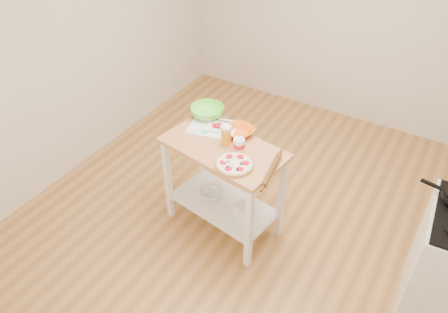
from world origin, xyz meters
The scene contains 13 objects.
room_shell centered at (0.00, 0.00, 1.35)m, with size 4.04×4.54×2.74m.
prep_island centered at (-0.19, -0.15, 0.64)m, with size 1.07×0.69×0.90m.
pizza centered at (0.00, -0.32, 0.92)m, with size 0.30×0.30×0.05m.
cutting_board centered at (-0.41, 0.03, 0.91)m, with size 0.46×0.39×0.04m.
spatula centered at (-0.39, -0.05, 0.92)m, with size 0.15×0.07×0.01m.
knife centered at (-0.48, 0.11, 0.92)m, with size 0.26×0.10×0.01m.
orange_bowl centered at (-0.17, 0.06, 0.93)m, with size 0.24×0.24×0.06m, color orange.
green_bowl centered at (-0.55, 0.16, 0.95)m, with size 0.30×0.30×0.09m, color #66E63D.
beer_pint centered at (-0.19, -0.12, 0.99)m, with size 0.09×0.09×0.17m.
yogurt_tub centered at (-0.06, -0.14, 0.96)m, with size 0.09×0.09×0.20m.
rolling_pin centered at (0.28, -0.24, 0.92)m, with size 0.05×0.05×0.39m, color brown.
shelf_glass_bowl centered at (-0.34, -0.13, 0.29)m, with size 0.21×0.21×0.07m, color silver.
shelf_bin centered at (0.03, -0.19, 0.32)m, with size 0.13×0.13×0.13m, color white.
Camera 1 is at (1.27, -2.57, 3.01)m, focal length 35.00 mm.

